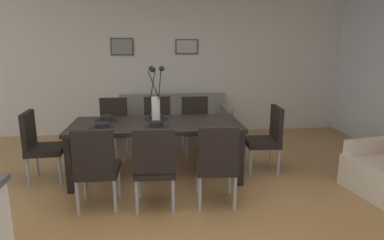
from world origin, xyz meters
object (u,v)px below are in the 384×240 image
(centerpiece_vase, at_px, (156,101))
(bowl_far_right, at_px, (156,116))
(dining_chair_head_west, at_px, (39,143))
(dining_chair_far_right, at_px, (158,123))
(dining_chair_mid_left, at_px, (217,161))
(dining_chair_mid_right, at_px, (196,123))
(bowl_near_right, at_px, (107,117))
(framed_picture_left, at_px, (122,47))
(bowl_far_left, at_px, (156,124))
(dining_chair_far_left, at_px, (155,164))
(dining_chair_near_right, at_px, (113,125))
(bowl_near_left, at_px, (102,125))
(dining_chair_near_left, at_px, (96,165))
(dining_chair_head_east, at_px, (268,136))
(dining_table, at_px, (156,128))
(sofa, at_px, (174,125))
(framed_picture_center, at_px, (187,47))

(centerpiece_vase, bearing_deg, bowl_far_right, 90.25)
(bowl_far_right, bearing_deg, dining_chair_head_west, -172.10)
(dining_chair_far_right, distance_m, dining_chair_mid_left, 1.91)
(dining_chair_mid_right, bearing_deg, bowl_near_right, -153.47)
(framed_picture_left, bearing_deg, dining_chair_mid_left, -67.99)
(dining_chair_mid_left, relative_size, bowl_far_left, 5.41)
(dining_chair_far_left, distance_m, bowl_far_left, 0.74)
(dining_chair_mid_left, bearing_deg, dining_chair_near_right, 126.76)
(bowl_near_left, bearing_deg, dining_chair_near_left, -87.89)
(dining_chair_head_east, bearing_deg, bowl_far_right, 172.36)
(dining_table, height_order, bowl_near_right, bowl_near_right)
(dining_chair_near_right, relative_size, bowl_far_left, 5.41)
(dining_chair_near_left, height_order, bowl_near_left, dining_chair_near_left)
(bowl_near_left, bearing_deg, dining_chair_head_east, 5.91)
(dining_table, xyz_separation_m, dining_chair_far_left, (-0.02, -0.91, -0.16))
(bowl_far_right, height_order, framed_picture_left, framed_picture_left)
(dining_chair_mid_right, relative_size, dining_chair_head_west, 1.00)
(framed_picture_left, bearing_deg, sofa, -27.34)
(dining_chair_near_left, relative_size, sofa, 0.45)
(centerpiece_vase, distance_m, bowl_near_left, 0.74)
(bowl_near_right, distance_m, framed_picture_left, 2.19)
(dining_chair_mid_left, distance_m, framed_picture_center, 3.32)
(dining_chair_mid_right, bearing_deg, dining_chair_mid_left, -89.41)
(dining_table, relative_size, dining_chair_mid_left, 2.39)
(sofa, bearing_deg, dining_chair_head_west, -136.63)
(dining_chair_near_left, distance_m, dining_chair_mid_left, 1.28)
(dining_chair_head_east, distance_m, sofa, 2.11)
(dining_chair_head_west, bearing_deg, sofa, 43.37)
(dining_chair_near_right, distance_m, dining_chair_head_west, 1.19)
(dining_table, xyz_separation_m, dining_chair_near_right, (-0.67, 0.87, -0.16))
(dining_chair_mid_left, xyz_separation_m, dining_chair_mid_right, (-0.02, 1.75, 0.00))
(sofa, height_order, framed_picture_center, framed_picture_center)
(dining_table, height_order, dining_chair_near_left, dining_chair_near_left)
(dining_chair_mid_left, bearing_deg, dining_chair_head_east, 45.91)
(bowl_far_left, bearing_deg, dining_chair_far_left, -91.98)
(dining_chair_mid_right, height_order, bowl_far_left, dining_chair_mid_right)
(dining_chair_far_right, bearing_deg, dining_chair_near_right, -176.74)
(centerpiece_vase, bearing_deg, dining_chair_mid_left, -54.26)
(dining_chair_far_left, distance_m, dining_chair_head_west, 1.73)
(framed_picture_center, bearing_deg, dining_chair_near_right, -133.75)
(framed_picture_center, bearing_deg, dining_chair_head_west, -133.72)
(centerpiece_vase, xyz_separation_m, bowl_near_right, (-0.66, 0.21, -0.24))
(dining_chair_near_right, relative_size, framed_picture_center, 2.11)
(dining_table, height_order, bowl_far_left, bowl_far_left)
(dining_chair_near_right, relative_size, bowl_far_right, 5.41)
(dining_chair_far_right, xyz_separation_m, bowl_far_left, (-0.02, -1.12, 0.27))
(dining_chair_head_west, relative_size, bowl_near_left, 5.41)
(dining_table, relative_size, framed_picture_center, 5.05)
(dining_chair_near_left, relative_size, dining_chair_head_east, 1.00)
(dining_chair_far_left, distance_m, bowl_near_right, 1.32)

